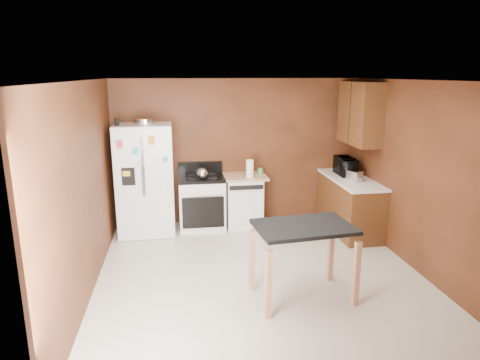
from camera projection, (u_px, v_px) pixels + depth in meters
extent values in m
plane|color=beige|center=(261.00, 276.00, 5.61)|extent=(4.50, 4.50, 0.00)
plane|color=white|center=(263.00, 80.00, 5.00)|extent=(4.50, 4.50, 0.00)
plane|color=#602F19|center=(236.00, 152.00, 7.46)|extent=(4.20, 0.00, 4.20)
plane|color=#602F19|center=(322.00, 259.00, 3.15)|extent=(4.20, 0.00, 4.20)
plane|color=#602F19|center=(86.00, 190.00, 5.00)|extent=(0.00, 4.50, 4.50)
plane|color=#602F19|center=(419.00, 178.00, 5.61)|extent=(0.00, 4.50, 4.50)
cylinder|color=silver|center=(145.00, 121.00, 6.74)|extent=(0.36, 0.36, 0.09)
cylinder|color=black|center=(117.00, 122.00, 6.55)|extent=(0.07, 0.07, 0.11)
sphere|color=silver|center=(202.00, 173.00, 6.97)|extent=(0.19, 0.19, 0.19)
cylinder|color=white|center=(250.00, 169.00, 7.12)|extent=(0.16, 0.16, 0.30)
cylinder|color=#43AE58|center=(260.00, 171.00, 7.38)|extent=(0.09, 0.09, 0.10)
cube|color=silver|center=(354.00, 176.00, 6.83)|extent=(0.22, 0.27, 0.17)
imported|color=black|center=(346.00, 167.00, 7.27)|extent=(0.34, 0.49, 0.27)
cube|color=white|center=(146.00, 179.00, 6.96)|extent=(0.90, 0.75, 1.80)
cube|color=white|center=(128.00, 168.00, 6.49)|extent=(0.43, 0.02, 1.20)
cube|color=white|center=(158.00, 167.00, 6.56)|extent=(0.43, 0.02, 1.20)
cube|color=white|center=(146.00, 223.00, 6.74)|extent=(0.88, 0.02, 0.54)
cube|color=black|center=(128.00, 177.00, 6.52)|extent=(0.20, 0.01, 0.28)
cylinder|color=silver|center=(142.00, 167.00, 6.49)|extent=(0.02, 0.02, 0.90)
cylinder|color=silver|center=(144.00, 167.00, 6.50)|extent=(0.02, 0.02, 0.90)
cube|color=#E7364E|center=(120.00, 144.00, 6.37)|extent=(0.09, 0.00, 0.12)
cube|color=#36ABE7|center=(135.00, 151.00, 6.42)|extent=(0.08, 0.00, 0.10)
cube|color=orange|center=(151.00, 140.00, 6.42)|extent=(0.10, 0.00, 0.13)
cube|color=#3CA97D|center=(165.00, 160.00, 6.52)|extent=(0.07, 0.00, 0.09)
cube|color=yellow|center=(126.00, 174.00, 6.49)|extent=(0.11, 0.00, 0.08)
cube|color=white|center=(164.00, 191.00, 6.64)|extent=(0.09, 0.00, 0.10)
cube|color=#9BD5E8|center=(139.00, 164.00, 6.48)|extent=(0.07, 0.00, 0.07)
cube|color=white|center=(202.00, 204.00, 7.26)|extent=(0.76, 0.65, 0.85)
cube|color=black|center=(201.00, 178.00, 7.15)|extent=(0.76, 0.65, 0.05)
cube|color=black|center=(200.00, 167.00, 7.40)|extent=(0.76, 0.06, 0.20)
cube|color=black|center=(203.00, 213.00, 6.95)|extent=(0.68, 0.02, 0.52)
cylinder|color=silver|center=(203.00, 196.00, 6.87)|extent=(0.62, 0.02, 0.02)
cylinder|color=black|center=(190.00, 175.00, 7.27)|extent=(0.17, 0.17, 0.02)
cylinder|color=black|center=(211.00, 174.00, 7.32)|extent=(0.17, 0.17, 0.02)
cylinder|color=black|center=(191.00, 179.00, 6.96)|extent=(0.17, 0.17, 0.02)
cylinder|color=black|center=(213.00, 178.00, 7.02)|extent=(0.17, 0.17, 0.02)
cube|color=white|center=(243.00, 202.00, 7.39)|extent=(0.60, 0.60, 0.85)
cube|color=black|center=(246.00, 188.00, 7.01)|extent=(0.56, 0.02, 0.07)
cube|color=tan|center=(243.00, 177.00, 7.28)|extent=(0.78, 0.62, 0.04)
cube|color=brown|center=(349.00, 205.00, 7.15)|extent=(0.60, 1.55, 0.86)
cube|color=white|center=(351.00, 179.00, 7.05)|extent=(0.63, 1.58, 0.04)
cube|color=brown|center=(360.00, 113.00, 6.90)|extent=(0.35, 1.05, 1.00)
cube|color=black|center=(350.00, 114.00, 6.87)|extent=(0.01, 0.01, 1.00)
cube|color=black|center=(304.00, 227.00, 4.86)|extent=(1.16, 0.83, 0.05)
cube|color=#B9795A|center=(252.00, 260.00, 5.16)|extent=(0.07, 0.07, 0.78)
cube|color=#B9795A|center=(331.00, 251.00, 5.41)|extent=(0.07, 0.07, 0.78)
cube|color=#B9795A|center=(268.00, 285.00, 4.56)|extent=(0.07, 0.07, 0.78)
cube|color=#B9795A|center=(356.00, 274.00, 4.81)|extent=(0.07, 0.07, 0.78)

